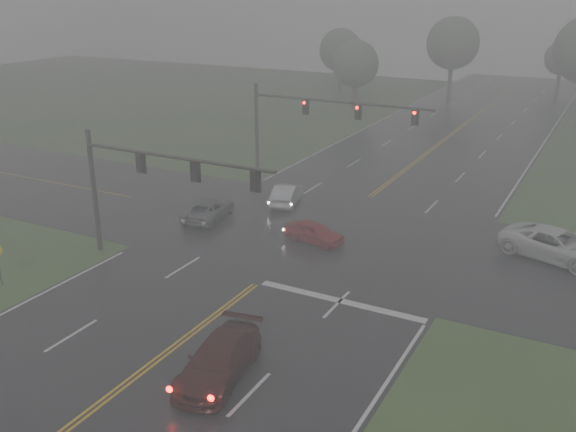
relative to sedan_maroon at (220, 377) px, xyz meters
The scene contains 14 objects.
main_road 13.86m from the sedan_maroon, 101.98° to the left, with size 18.00×160.00×0.02m, color black.
cross_street 15.82m from the sedan_maroon, 100.48° to the left, with size 120.00×14.00×0.02m, color black.
stop_bar 8.12m from the sedan_maroon, 78.47° to the left, with size 8.50×0.50×0.01m, color silver.
sedan_maroon is the anchor object (origin of this frame).
sedan_red 14.35m from the sedan_maroon, 100.88° to the left, with size 1.48×3.68×1.26m, color maroon.
sedan_silver 20.85m from the sedan_maroon, 110.85° to the left, with size 1.48×4.25×1.40m, color #B2B6BB.
car_grey 17.86m from the sedan_maroon, 125.85° to the left, with size 2.14×4.63×1.29m, color #4C4E52.
pickup_white 20.72m from the sedan_maroon, 60.80° to the left, with size 2.77×6.01×1.67m, color silver.
signal_gantry_near 13.01m from the sedan_maroon, 142.28° to the left, with size 11.67×0.31×6.98m.
signal_gantry_far 27.04m from the sedan_maroon, 108.93° to the left, with size 14.16×0.36×7.14m.
tree_nw_a 57.54m from the sedan_maroon, 107.20° to the left, with size 5.54×5.54×8.14m.
tree_n_mid 72.02m from the sedan_maroon, 97.71° to the left, with size 7.02×7.02×10.32m.
tree_nw_b 70.08m from the sedan_maroon, 109.77° to the left, with size 5.89×5.89×8.65m.
tree_n_far 81.39m from the sedan_maroon, 87.74° to the left, with size 4.69×4.69×6.88m.
Camera 1 is at (15.16, -11.06, 14.37)m, focal length 40.00 mm.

